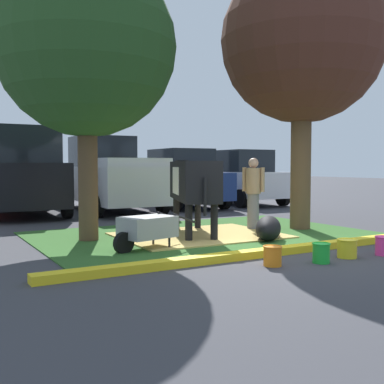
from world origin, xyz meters
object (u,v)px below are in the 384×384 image
at_px(wheelbarrow, 147,228).
at_px(person_handler, 253,192).
at_px(bucket_orange, 272,255).
at_px(suv_black, 21,172).
at_px(bucket_green, 321,252).
at_px(hatchback_white, 240,178).
at_px(pickup_truck_black, 110,176).
at_px(bucket_pink, 383,245).
at_px(calf_lying, 268,228).
at_px(sedan_silver, 181,179).
at_px(bucket_yellow, 347,248).
at_px(shade_tree_right, 302,43).
at_px(shade_tree_left, 86,48).
at_px(cow_holstein, 193,181).

bearing_deg(wheelbarrow, person_handler, 19.26).
height_order(bucket_orange, suv_black, suv_black).
relative_size(bucket_green, hatchback_white, 0.07).
bearing_deg(person_handler, pickup_truck_black, 100.66).
height_order(bucket_pink, pickup_truck_black, pickup_truck_black).
relative_size(person_handler, bucket_pink, 5.24).
xyz_separation_m(calf_lying, bucket_green, (-0.68, -2.06, -0.08)).
distance_m(calf_lying, pickup_truck_black, 7.39).
height_order(person_handler, sedan_silver, sedan_silver).
bearing_deg(wheelbarrow, sedan_silver, 57.34).
distance_m(bucket_orange, bucket_yellow, 1.42).
xyz_separation_m(shade_tree_right, person_handler, (-1.02, 0.41, -3.32)).
distance_m(shade_tree_left, bucket_orange, 5.24).
relative_size(wheelbarrow, hatchback_white, 0.36).
distance_m(shade_tree_left, calf_lying, 4.88).
height_order(bucket_orange, hatchback_white, hatchback_white).
xyz_separation_m(shade_tree_right, bucket_orange, (-3.08, -2.74, -4.04)).
xyz_separation_m(bucket_yellow, pickup_truck_black, (-0.48, 9.29, 0.96)).
bearing_deg(person_handler, bucket_yellow, -101.31).
xyz_separation_m(person_handler, bucket_pink, (0.01, -3.42, -0.71)).
distance_m(person_handler, bucket_yellow, 3.41).
xyz_separation_m(bucket_green, bucket_yellow, (0.65, 0.09, -0.00)).
distance_m(bucket_orange, sedan_silver, 9.90).
distance_m(person_handler, bucket_pink, 3.49).
distance_m(bucket_orange, hatchback_white, 11.04).
bearing_deg(bucket_orange, bucket_yellow, -4.65).
bearing_deg(shade_tree_left, pickup_truck_black, 65.84).
bearing_deg(shade_tree_right, hatchback_white, 65.14).
distance_m(calf_lying, bucket_pink, 2.22).
xyz_separation_m(wheelbarrow, sedan_silver, (4.58, 7.15, 0.60)).
distance_m(cow_holstein, hatchback_white, 8.13).
height_order(bucket_yellow, suv_black, suv_black).
distance_m(shade_tree_left, bucket_pink, 6.35).
bearing_deg(cow_holstein, suv_black, 111.72).
bearing_deg(cow_holstein, bucket_green, -86.40).
bearing_deg(hatchback_white, calf_lying, -122.28).
xyz_separation_m(cow_holstein, sedan_silver, (2.99, 5.98, -0.14)).
xyz_separation_m(shade_tree_left, bucket_green, (2.36, -3.75, -3.51)).
bearing_deg(sedan_silver, shade_tree_left, -132.13).
bearing_deg(shade_tree_right, suv_black, 127.41).
xyz_separation_m(bucket_yellow, hatchback_white, (4.66, 9.30, 0.83)).
relative_size(bucket_yellow, bucket_pink, 1.05).
distance_m(shade_tree_right, sedan_silver, 7.24).
distance_m(bucket_yellow, pickup_truck_black, 9.35).
xyz_separation_m(sedan_silver, hatchback_white, (2.54, -0.02, 0.00)).
relative_size(bucket_orange, bucket_pink, 0.95).
bearing_deg(bucket_pink, cow_holstein, 113.70).
relative_size(suv_black, hatchback_white, 1.05).
xyz_separation_m(pickup_truck_black, hatchback_white, (5.14, 0.01, -0.13)).
xyz_separation_m(person_handler, bucket_orange, (-2.07, -3.15, -0.72)).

